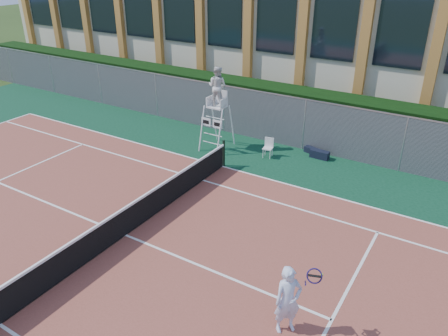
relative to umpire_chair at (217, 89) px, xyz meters
The scene contains 12 objects.
ground 7.61m from the umpire_chair, 80.28° to the right, with size 120.00×120.00×0.00m, color #233814.
apron 6.70m from the umpire_chair, 78.71° to the right, with size 36.00×20.00×0.01m, color #0B311D.
tennis_court 7.61m from the umpire_chair, 80.28° to the right, with size 23.77×10.97×0.02m, color brown.
tennis_net 7.45m from the umpire_chair, 80.28° to the right, with size 0.10×11.30×1.10m.
fence 2.61m from the umpire_chair, 55.43° to the left, with size 40.00×0.06×2.20m, color #595E60, non-canonical shape.
hedge 3.53m from the umpire_chair, 67.76° to the left, with size 40.00×1.40×2.20m, color black.
building 11.07m from the umpire_chair, 83.68° to the left, with size 45.00×10.60×8.22m.
umpire_chair is the anchor object (origin of this frame).
plastic_chair 3.15m from the umpire_chair, ahead, with size 0.43×0.43×0.80m.
sports_bag_near 5.00m from the umpire_chair, 16.61° to the left, with size 0.77×0.31×0.33m, color black.
sports_bag_far 4.72m from the umpire_chair, 22.70° to the left, with size 0.62×0.27×0.25m, color black.
tennis_player 10.53m from the umpire_chair, 49.03° to the right, with size 1.00×0.80×1.70m.
Camera 1 is at (8.20, -7.64, 7.65)m, focal length 35.00 mm.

